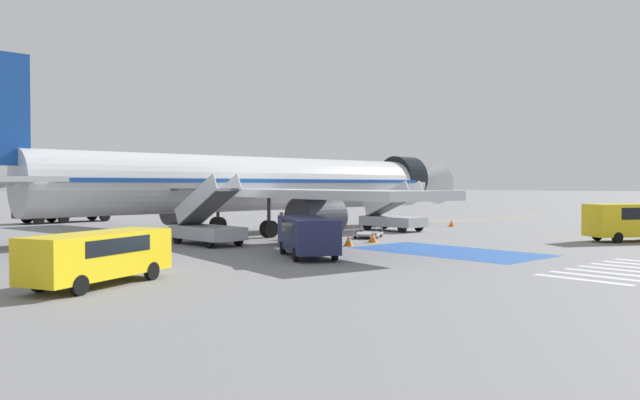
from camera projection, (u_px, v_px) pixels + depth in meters
The scene contains 21 objects.
ground_plane at pixel (241, 234), 42.33m from camera, with size 600.00×600.00×0.00m, color slate.
apron_leadline_yellow at pixel (261, 233), 43.13m from camera, with size 0.20×75.63×0.01m, color gold.
apron_stand_patch_blue at pixel (449, 251), 31.56m from camera, with size 5.01×9.67×0.01m, color #2856A8.
apron_walkway_bar_0 at pixel (582, 280), 22.23m from camera, with size 0.44×3.60×0.01m, color silver.
apron_walkway_bar_1 at pixel (597, 276), 23.04m from camera, with size 0.44×3.60×0.01m, color silver.
apron_walkway_bar_2 at pixel (610, 273), 23.85m from camera, with size 0.44×3.60×0.01m, color silver.
apron_walkway_bar_3 at pixel (623, 270), 24.66m from camera, with size 0.44×3.60×0.01m, color silver.
apron_walkway_bar_4 at pixel (635, 267), 25.47m from camera, with size 0.44×3.60×0.01m, color silver.
airliner at pixel (253, 185), 42.57m from camera, with size 41.26×36.90×10.19m.
boarding_stairs_forward at pixel (392, 218), 45.72m from camera, with size 2.21×5.23×3.68m.
boarding_stairs_aft at pixel (207, 227), 35.06m from camera, with size 2.21×5.23×4.01m.
fuel_tanker at pixel (65, 203), 55.72m from camera, with size 8.74×3.29×3.44m.
service_van_0 at pixel (308, 233), 29.06m from camera, with size 4.05×5.28×1.85m.
service_van_1 at pixel (99, 253), 20.90m from camera, with size 5.79×3.91×1.79m.
service_van_2 at pixel (632, 219), 37.25m from camera, with size 5.78×4.37×2.24m.
baggage_cart at pixel (368, 234), 39.61m from camera, with size 3.00×2.67×0.87m.
ground_crew_0 at pixel (281, 225), 36.22m from camera, with size 0.39×0.49×1.79m.
ground_crew_1 at pixel (310, 221), 39.28m from camera, with size 0.42×0.49×1.86m.
traffic_cone_0 at pixel (349, 241), 34.41m from camera, with size 0.52×0.52×0.58m.
traffic_cone_1 at pixel (373, 237), 36.56m from camera, with size 0.56×0.56×0.62m.
traffic_cone_2 at pixel (452, 223), 50.19m from camera, with size 0.51×0.51×0.57m.
Camera 1 is at (-24.58, -34.78, 3.40)m, focal length 35.00 mm.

